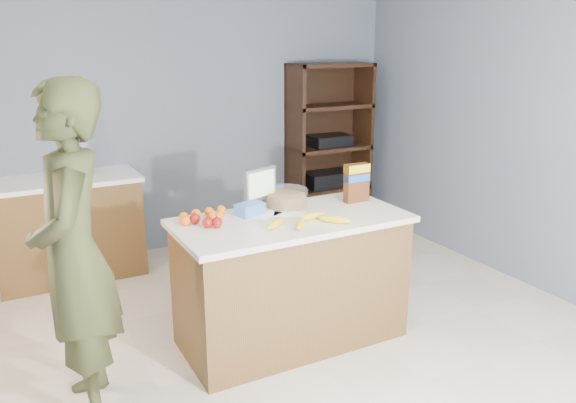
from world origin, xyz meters
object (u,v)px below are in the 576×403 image
counter_peninsula (291,284)px  person (74,256)px  cereal_box (357,180)px  shelving_unit (327,150)px  tv (260,185)px

counter_peninsula → person: (-1.39, -0.13, 0.52)m
person → cereal_box: (1.99, 0.24, 0.13)m
shelving_unit → person: bearing=-143.5°
counter_peninsula → person: size_ratio=0.83×
shelving_unit → tv: size_ratio=6.38×
counter_peninsula → shelving_unit: (1.55, 2.05, 0.45)m
person → tv: person is taller
person → cereal_box: bearing=107.7°
counter_peninsula → tv: tv is taller
counter_peninsula → cereal_box: (0.60, 0.12, 0.65)m
person → tv: (1.31, 0.45, 0.12)m
cereal_box → counter_peninsula: bearing=-168.9°
person → counter_peninsula: bearing=105.9°
cereal_box → shelving_unit: bearing=63.8°
shelving_unit → counter_peninsula: bearing=-127.1°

